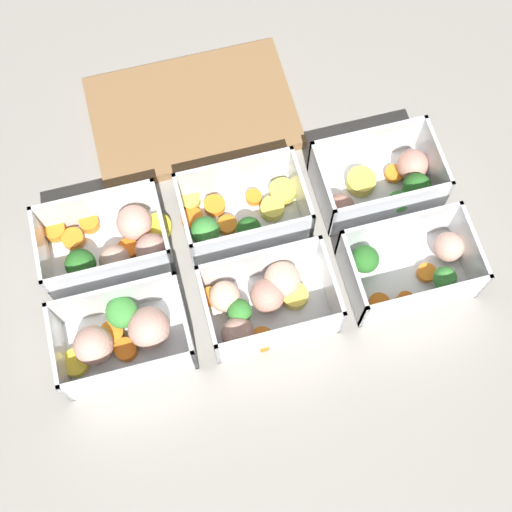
% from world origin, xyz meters
% --- Properties ---
extents(ground_plane, '(4.00, 4.00, 0.00)m').
position_xyz_m(ground_plane, '(0.00, 0.00, 0.00)').
color(ground_plane, gray).
extents(container_near_left, '(0.17, 0.10, 0.07)m').
position_xyz_m(container_near_left, '(-0.18, -0.06, 0.03)').
color(container_near_left, white).
rests_on(container_near_left, ground_plane).
extents(container_near_center, '(0.16, 0.11, 0.07)m').
position_xyz_m(container_near_center, '(-0.01, -0.06, 0.03)').
color(container_near_center, white).
rests_on(container_near_center, ground_plane).
extents(container_near_right, '(0.17, 0.10, 0.07)m').
position_xyz_m(container_near_right, '(0.19, -0.06, 0.03)').
color(container_near_right, white).
rests_on(container_near_right, ground_plane).
extents(container_far_left, '(0.17, 0.11, 0.07)m').
position_xyz_m(container_far_left, '(-0.17, 0.06, 0.03)').
color(container_far_left, white).
rests_on(container_far_left, ground_plane).
extents(container_far_center, '(0.17, 0.11, 0.07)m').
position_xyz_m(container_far_center, '(-0.01, 0.06, 0.02)').
color(container_far_center, white).
rests_on(container_far_center, ground_plane).
extents(container_far_right, '(0.16, 0.11, 0.07)m').
position_xyz_m(container_far_right, '(0.19, 0.06, 0.03)').
color(container_far_right, white).
rests_on(container_far_right, ground_plane).
extents(cutting_board, '(0.28, 0.18, 0.02)m').
position_xyz_m(cutting_board, '(-0.03, 0.24, 0.01)').
color(cutting_board, olive).
rests_on(cutting_board, ground_plane).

